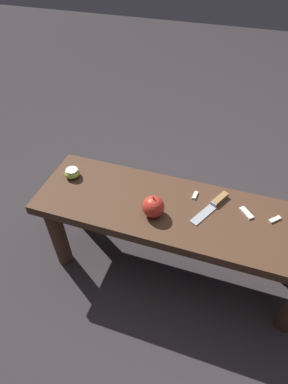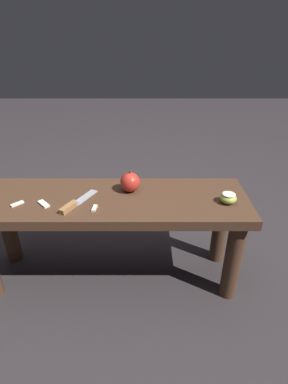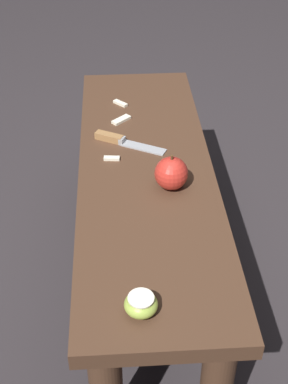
{
  "view_description": "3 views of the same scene",
  "coord_description": "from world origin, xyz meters",
  "views": [
    {
      "loc": [
        -0.12,
        0.78,
        1.28
      ],
      "look_at": [
        0.15,
        -0.01,
        0.46
      ],
      "focal_mm": 28.0,
      "sensor_mm": 36.0,
      "label": 1
    },
    {
      "loc": [
        0.14,
        -1.06,
        1.03
      ],
      "look_at": [
        0.15,
        -0.01,
        0.46
      ],
      "focal_mm": 28.0,
      "sensor_mm": 36.0,
      "label": 2
    },
    {
      "loc": [
        1.15,
        -0.08,
        1.23
      ],
      "look_at": [
        0.15,
        -0.01,
        0.46
      ],
      "focal_mm": 50.0,
      "sensor_mm": 36.0,
      "label": 3
    }
  ],
  "objects": [
    {
      "name": "apple_whole",
      "position": [
        0.09,
        0.06,
        0.46
      ],
      "size": [
        0.08,
        0.08,
        0.09
      ],
      "color": "red",
      "rests_on": "wooden_bench"
    },
    {
      "name": "apple_slice_center",
      "position": [
        -0.25,
        -0.06,
        0.43
      ],
      "size": [
        0.06,
        0.06,
        0.01
      ],
      "color": "white",
      "rests_on": "wooden_bench"
    },
    {
      "name": "apple_slice_near_knife",
      "position": [
        -0.05,
        -0.09,
        0.43
      ],
      "size": [
        0.02,
        0.04,
        0.01
      ],
      "color": "white",
      "rests_on": "wooden_bench"
    },
    {
      "name": "apple_cut",
      "position": [
        0.48,
        -0.04,
        0.44
      ],
      "size": [
        0.07,
        0.07,
        0.04
      ],
      "color": "#9EB747",
      "rests_on": "wooden_bench"
    },
    {
      "name": "apple_slice_near_bowl",
      "position": [
        -0.35,
        -0.06,
        0.43
      ],
      "size": [
        0.05,
        0.05,
        0.01
      ],
      "color": "white",
      "rests_on": "wooden_bench"
    },
    {
      "name": "knife",
      "position": [
        -0.13,
        -0.07,
        0.43
      ],
      "size": [
        0.12,
        0.2,
        0.02
      ],
      "rotation": [
        0.0,
        0.0,
        1.09
      ],
      "color": "#9EA0A5",
      "rests_on": "wooden_bench"
    },
    {
      "name": "wooden_bench",
      "position": [
        0.0,
        0.0,
        0.34
      ],
      "size": [
        1.14,
        0.35,
        0.42
      ],
      "color": "#472D1E",
      "rests_on": "ground_plane"
    },
    {
      "name": "ground_plane",
      "position": [
        0.0,
        0.0,
        0.0
      ],
      "size": [
        8.0,
        8.0,
        0.0
      ],
      "primitive_type": "plane",
      "color": "#2D282B"
    }
  ]
}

